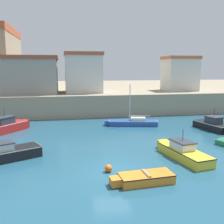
# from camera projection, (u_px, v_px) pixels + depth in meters

# --- Properties ---
(ground_plane) EXTENTS (200.00, 200.00, 0.00)m
(ground_plane) POSITION_uv_depth(u_px,v_px,m) (112.00, 171.00, 17.72)
(ground_plane) COLOR #235670
(quay_seawall) EXTENTS (120.00, 40.00, 3.10)m
(quay_seawall) POSITION_uv_depth(u_px,v_px,m) (79.00, 93.00, 54.98)
(quay_seawall) COLOR gray
(quay_seawall) RESTS_ON ground
(motorboat_black_1) EXTENTS (6.14, 3.88, 2.34)m
(motorboat_black_1) POSITION_uv_depth(u_px,v_px,m) (1.00, 154.00, 19.42)
(motorboat_black_1) COLOR black
(motorboat_black_1) RESTS_ON ground
(sailboat_blue_2) EXTENTS (6.40, 2.46, 4.92)m
(sailboat_blue_2) POSITION_uv_depth(u_px,v_px,m) (133.00, 122.00, 31.36)
(sailboat_blue_2) COLOR #284C9E
(sailboat_blue_2) RESTS_ON ground
(motorboat_red_4) EXTENTS (4.72, 5.38, 2.64)m
(motorboat_red_4) POSITION_uv_depth(u_px,v_px,m) (4.00, 127.00, 27.97)
(motorboat_red_4) COLOR red
(motorboat_red_4) RESTS_ON ground
(dinghy_orange_5) EXTENTS (3.98, 1.63, 0.64)m
(dinghy_orange_5) POSITION_uv_depth(u_px,v_px,m) (144.00, 178.00, 15.85)
(dinghy_orange_5) COLOR orange
(dinghy_orange_5) RESTS_ON ground
(motorboat_yellow_6) EXTENTS (2.55, 5.97, 2.25)m
(motorboat_yellow_6) POSITION_uv_depth(u_px,v_px,m) (183.00, 152.00, 20.21)
(motorboat_yellow_6) COLOR yellow
(motorboat_yellow_6) RESTS_ON ground
(motorboat_black_7) EXTENTS (2.67, 5.33, 2.45)m
(motorboat_black_7) POSITION_uv_depth(u_px,v_px,m) (213.00, 125.00, 29.22)
(motorboat_black_7) COLOR black
(motorboat_black_7) RESTS_ON ground
(mooring_buoy) EXTENTS (0.51, 0.51, 0.51)m
(mooring_buoy) POSITION_uv_depth(u_px,v_px,m) (108.00, 168.00, 17.50)
(mooring_buoy) COLOR orange
(mooring_buoy) RESTS_ON ground
(harbor_shed_near_wharf) EXTENTS (5.72, 6.26, 6.06)m
(harbor_shed_near_wharf) POSITION_uv_depth(u_px,v_px,m) (83.00, 72.00, 40.53)
(harbor_shed_near_wharf) COLOR silver
(harbor_shed_near_wharf) RESTS_ON quay_seawall
(harbor_shed_mid_row) EXTENTS (8.55, 6.80, 5.46)m
(harbor_shed_mid_row) POSITION_uv_depth(u_px,v_px,m) (29.00, 75.00, 38.53)
(harbor_shed_mid_row) COLOR gray
(harbor_shed_mid_row) RESTS_ON quay_seawall
(harbor_shed_far_end) EXTENTS (5.30, 4.77, 5.61)m
(harbor_shed_far_end) POSITION_uv_depth(u_px,v_px,m) (180.00, 73.00, 43.46)
(harbor_shed_far_end) COLOR silver
(harbor_shed_far_end) RESTS_ON quay_seawall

